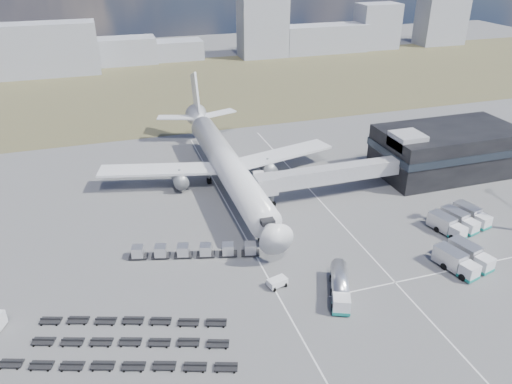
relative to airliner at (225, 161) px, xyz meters
name	(u,v)px	position (x,y,z in m)	size (l,w,h in m)	color
ground	(278,272)	(0.00, -32.38, -5.29)	(420.00, 420.00, 0.00)	#565659
grass_strip	(169,89)	(0.00, 77.62, -5.29)	(420.00, 90.00, 0.01)	#4A482C
lane_markings	(327,251)	(9.77, -29.38, -5.29)	(47.12, 110.00, 0.01)	silver
terminal	(446,150)	(47.77, -8.41, -0.04)	(30.40, 16.40, 11.00)	black
jet_bridge	(319,176)	(15.90, -11.95, -0.24)	(30.30, 3.80, 7.05)	#939399
airliner	(225,161)	(0.00, 0.00, 0.00)	(51.59, 64.53, 17.62)	silver
skyline	(111,43)	(-15.76, 115.98, 4.15)	(301.27, 24.62, 25.58)	#9699A4
fuel_tanker	(340,286)	(6.59, -40.47, -3.70)	(6.18, 10.02, 3.18)	silver
pushback_tug	(277,283)	(-1.38, -35.80, -4.62)	(2.91, 1.64, 1.35)	silver
catering_truck	(260,183)	(6.23, -4.07, -3.92)	(3.40, 6.17, 2.68)	silver
service_trucks_near	(463,258)	(28.22, -40.03, -3.69)	(7.77, 8.64, 2.95)	silver
service_trucks_far	(459,220)	(35.50, -29.71, -3.76)	(10.72, 9.10, 2.82)	silver
uld_row	(194,250)	(-11.58, -24.26, -4.14)	(20.99, 7.22, 1.93)	black
baggage_dollies	(117,367)	(-25.27, -45.02, -4.95)	(32.13, 25.22, 0.68)	black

